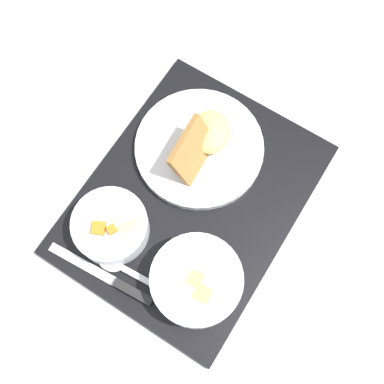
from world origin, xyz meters
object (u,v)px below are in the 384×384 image
at_px(knife, 118,283).
at_px(spoon, 125,269).
at_px(bowl_soup, 196,281).
at_px(bowl_salad, 111,226).
at_px(plate_main, 201,146).

height_order(knife, spoon, knife).
bearing_deg(bowl_soup, spoon, 117.34).
bearing_deg(knife, spoon, -87.79).
bearing_deg(bowl_salad, knife, -134.52).
relative_size(bowl_soup, plate_main, 0.64).
relative_size(bowl_salad, spoon, 0.84).
xyz_separation_m(bowl_soup, knife, (-0.07, 0.09, -0.02)).
xyz_separation_m(bowl_salad, bowl_soup, (0.01, -0.15, 0.00)).
height_order(bowl_soup, knife, bowl_soup).
xyz_separation_m(bowl_salad, plate_main, (0.19, -0.02, -0.01)).
height_order(plate_main, knife, plate_main).
bearing_deg(spoon, knife, 91.82).
bearing_deg(bowl_salad, spoon, -123.19).
height_order(bowl_salad, bowl_soup, bowl_salad).
height_order(plate_main, spoon, plate_main).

